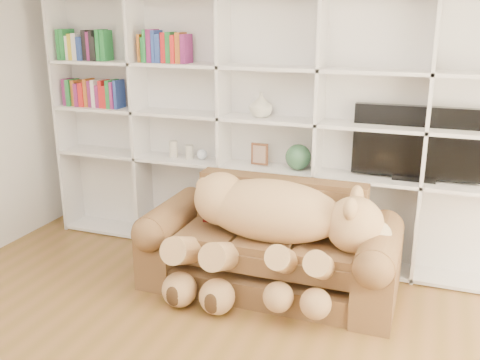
% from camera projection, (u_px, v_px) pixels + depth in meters
% --- Properties ---
extents(wall_back, '(5.00, 0.02, 2.70)m').
position_uv_depth(wall_back, '(277.00, 110.00, 4.89)').
color(wall_back, silver).
rests_on(wall_back, floor).
extents(bookshelf, '(4.43, 0.35, 2.40)m').
position_uv_depth(bookshelf, '(247.00, 116.00, 4.86)').
color(bookshelf, white).
rests_on(bookshelf, floor).
extents(sofa, '(2.05, 0.89, 0.86)m').
position_uv_depth(sofa, '(270.00, 250.00, 4.41)').
color(sofa, brown).
rests_on(sofa, floor).
extents(teddy_bear, '(1.67, 0.88, 0.97)m').
position_uv_depth(teddy_bear, '(269.00, 225.00, 4.16)').
color(teddy_bear, tan).
rests_on(teddy_bear, sofa).
extents(throw_pillow, '(0.42, 0.28, 0.41)m').
position_uv_depth(throw_pillow, '(227.00, 203.00, 4.59)').
color(throw_pillow, '#520E0E').
rests_on(throw_pillow, sofa).
extents(tv, '(1.04, 0.18, 0.62)m').
position_uv_depth(tv, '(417.00, 144.00, 4.40)').
color(tv, black).
rests_on(tv, bookshelf).
extents(picture_frame, '(0.16, 0.03, 0.20)m').
position_uv_depth(picture_frame, '(260.00, 154.00, 4.86)').
color(picture_frame, brown).
rests_on(picture_frame, bookshelf).
extents(green_vase, '(0.23, 0.23, 0.23)m').
position_uv_depth(green_vase, '(298.00, 157.00, 4.74)').
color(green_vase, '#326140').
rests_on(green_vase, bookshelf).
extents(figurine_tall, '(0.09, 0.09, 0.16)m').
position_uv_depth(figurine_tall, '(173.00, 149.00, 5.16)').
color(figurine_tall, beige).
rests_on(figurine_tall, bookshelf).
extents(figurine_short, '(0.10, 0.10, 0.14)m').
position_uv_depth(figurine_short, '(189.00, 152.00, 5.10)').
color(figurine_short, beige).
rests_on(figurine_short, bookshelf).
extents(snow_globe, '(0.10, 0.10, 0.10)m').
position_uv_depth(snow_globe, '(202.00, 154.00, 5.06)').
color(snow_globe, white).
rests_on(snow_globe, bookshelf).
extents(shelf_vase, '(0.21, 0.21, 0.22)m').
position_uv_depth(shelf_vase, '(261.00, 105.00, 4.72)').
color(shelf_vase, beige).
rests_on(shelf_vase, bookshelf).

